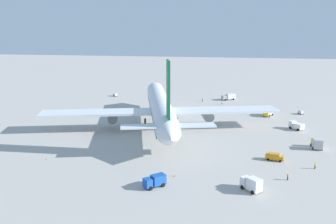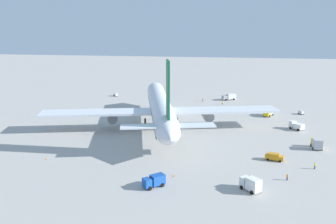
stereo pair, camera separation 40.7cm
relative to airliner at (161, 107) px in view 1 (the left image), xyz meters
The scene contains 18 objects.
ground_plane 7.30m from the airliner, 16.37° to the left, with size 600.00×600.00×0.00m, color #ADA8A0.
airliner is the anchor object (origin of this frame).
service_truck_0 47.61m from the airliner, 83.97° to the right, with size 5.07×5.10×2.75m.
service_truck_1 58.64m from the airliner, 23.91° to the right, with size 5.21×7.03×2.97m.
service_truck_2 51.95m from the airliner, 106.76° to the right, with size 4.97×2.80×3.13m.
service_truck_3 46.36m from the airliner, 59.10° to the right, with size 5.97×4.54×3.20m.
service_truck_4 49.30m from the airliner, behind, with size 4.92×5.09×2.68m.
service_truck_5 55.32m from the airliner, 148.19° to the right, with size 4.88×4.81×3.18m.
service_van 45.45m from the airliner, 126.64° to the right, with size 2.95×5.06×1.97m.
baggage_cart_0 60.32m from the airliner, 61.54° to the right, with size 2.83×2.43×1.50m.
baggage_cart_1 63.50m from the airliner, 32.60° to the left, with size 2.78×2.85×1.51m.
ground_worker_0 55.63m from the airliner, 124.49° to the right, with size 0.48×0.48×1.70m.
ground_worker_1 49.24m from the airliner, 13.29° to the right, with size 0.51×0.51×1.76m.
ground_worker_2 47.44m from the airliner, 26.01° to the right, with size 0.54×0.54×1.77m.
ground_worker_3 57.32m from the airliner, 47.77° to the right, with size 0.49×0.49×1.74m.
ground_worker_4 55.03m from the airliner, 136.40° to the right, with size 0.56×0.56×1.62m.
traffic_cone_0 44.61m from the airliner, 146.58° to the left, with size 0.36×0.36×0.55m, color orange.
traffic_cone_1 44.05m from the airliner, 164.84° to the right, with size 0.36×0.36×0.55m, color orange.
Camera 1 is at (-122.36, -23.62, 34.97)m, focal length 38.44 mm.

